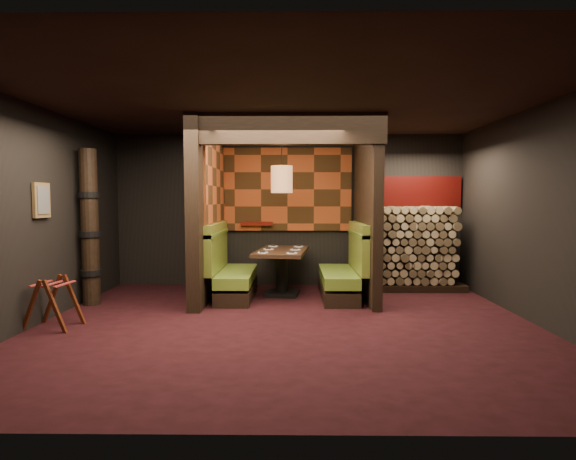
# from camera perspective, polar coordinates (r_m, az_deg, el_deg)

# --- Properties ---
(floor) EXTENTS (6.50, 5.50, 0.02)m
(floor) POSITION_cam_1_polar(r_m,az_deg,el_deg) (5.98, -0.14, -12.02)
(floor) COLOR black
(floor) RESTS_ON ground
(ceiling) EXTENTS (6.50, 5.50, 0.02)m
(ceiling) POSITION_cam_1_polar(r_m,az_deg,el_deg) (5.88, -0.14, 15.97)
(ceiling) COLOR black
(ceiling) RESTS_ON ground
(wall_back) EXTENTS (6.50, 0.02, 2.85)m
(wall_back) POSITION_cam_1_polar(r_m,az_deg,el_deg) (8.51, 0.11, 2.51)
(wall_back) COLOR black
(wall_back) RESTS_ON ground
(wall_front) EXTENTS (6.50, 0.02, 2.85)m
(wall_front) POSITION_cam_1_polar(r_m,az_deg,el_deg) (3.00, -0.85, -0.01)
(wall_front) COLOR black
(wall_front) RESTS_ON ground
(wall_left) EXTENTS (0.02, 5.50, 2.85)m
(wall_left) POSITION_cam_1_polar(r_m,az_deg,el_deg) (6.65, -29.50, 1.63)
(wall_left) COLOR black
(wall_left) RESTS_ON ground
(wall_right) EXTENTS (0.02, 5.50, 2.85)m
(wall_right) POSITION_cam_1_polar(r_m,az_deg,el_deg) (6.58, 29.59, 1.60)
(wall_right) COLOR black
(wall_right) RESTS_ON ground
(partition_left) EXTENTS (0.20, 2.20, 2.85)m
(partition_left) POSITION_cam_1_polar(r_m,az_deg,el_deg) (7.54, -10.29, 2.27)
(partition_left) COLOR black
(partition_left) RESTS_ON floor
(partition_right) EXTENTS (0.15, 2.10, 2.85)m
(partition_right) POSITION_cam_1_polar(r_m,az_deg,el_deg) (7.55, 9.95, 2.28)
(partition_right) COLOR black
(partition_right) RESTS_ON floor
(header_beam) EXTENTS (2.85, 0.18, 0.44)m
(header_beam) POSITION_cam_1_polar(r_m,az_deg,el_deg) (6.53, -0.28, 12.71)
(header_beam) COLOR black
(header_beam) RESTS_ON partition_left
(tapa_back_panel) EXTENTS (2.40, 0.06, 1.55)m
(tapa_back_panel) POSITION_cam_1_polar(r_m,az_deg,el_deg) (8.46, -0.07, 5.18)
(tapa_back_panel) COLOR #A2421C
(tapa_back_panel) RESTS_ON wall_back
(tapa_side_panel) EXTENTS (0.04, 1.85, 1.45)m
(tapa_side_panel) POSITION_cam_1_polar(r_m,az_deg,el_deg) (7.69, -9.20, 5.48)
(tapa_side_panel) COLOR #A2421C
(tapa_side_panel) RESTS_ON partition_left
(lacquer_shelf) EXTENTS (0.60, 0.12, 0.07)m
(lacquer_shelf) POSITION_cam_1_polar(r_m,az_deg,el_deg) (8.44, -3.98, 0.83)
(lacquer_shelf) COLOR #5E130B
(lacquer_shelf) RESTS_ON wall_back
(booth_bench_left) EXTENTS (0.68, 1.60, 1.14)m
(booth_bench_left) POSITION_cam_1_polar(r_m,az_deg,el_deg) (7.57, -7.30, -5.48)
(booth_bench_left) COLOR black
(booth_bench_left) RESTS_ON floor
(booth_bench_right) EXTENTS (0.68, 1.60, 1.14)m
(booth_bench_right) POSITION_cam_1_polar(r_m,az_deg,el_deg) (7.55, 7.15, -5.51)
(booth_bench_right) COLOR black
(booth_bench_right) RESTS_ON floor
(dining_table) EXTENTS (0.97, 1.56, 0.78)m
(dining_table) POSITION_cam_1_polar(r_m,az_deg,el_deg) (7.66, -0.78, -4.27)
(dining_table) COLOR black
(dining_table) RESTS_ON floor
(place_settings) EXTENTS (0.76, 1.24, 0.03)m
(place_settings) POSITION_cam_1_polar(r_m,az_deg,el_deg) (7.63, -0.79, -2.44)
(place_settings) COLOR white
(place_settings) RESTS_ON dining_table
(pendant_lamp) EXTENTS (0.36, 0.36, 1.11)m
(pendant_lamp) POSITION_cam_1_polar(r_m,az_deg,el_deg) (7.54, -0.80, 6.45)
(pendant_lamp) COLOR #9A643A
(pendant_lamp) RESTS_ON ceiling
(framed_picture) EXTENTS (0.05, 0.36, 0.46)m
(framed_picture) POSITION_cam_1_polar(r_m,az_deg,el_deg) (6.71, -28.80, 3.33)
(framed_picture) COLOR brown
(framed_picture) RESTS_ON wall_left
(luggage_rack) EXTENTS (0.68, 0.51, 0.69)m
(luggage_rack) POSITION_cam_1_polar(r_m,az_deg,el_deg) (6.50, -27.65, -7.96)
(luggage_rack) COLOR #42190B
(luggage_rack) RESTS_ON floor
(totem_column) EXTENTS (0.31, 0.31, 2.40)m
(totem_column) POSITION_cam_1_polar(r_m,az_deg,el_deg) (7.54, -23.86, 0.19)
(totem_column) COLOR black
(totem_column) RESTS_ON floor
(firewood_stack) EXTENTS (1.73, 0.70, 1.50)m
(firewood_stack) POSITION_cam_1_polar(r_m,az_deg,el_deg) (8.44, 15.80, -2.24)
(firewood_stack) COLOR black
(firewood_stack) RESTS_ON floor
(mosaic_header) EXTENTS (1.83, 0.10, 0.56)m
(mosaic_header) POSITION_cam_1_polar(r_m,az_deg,el_deg) (8.72, 15.35, 4.74)
(mosaic_header) COLOR #650D09
(mosaic_header) RESTS_ON wall_back
(bay_front_post) EXTENTS (0.08, 0.08, 2.85)m
(bay_front_post) POSITION_cam_1_polar(r_m,az_deg,el_deg) (7.82, 10.29, 2.33)
(bay_front_post) COLOR black
(bay_front_post) RESTS_ON floor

